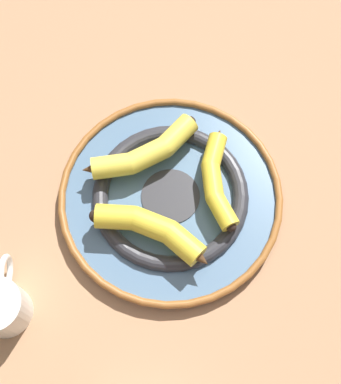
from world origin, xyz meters
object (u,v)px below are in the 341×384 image
(banana_a, at_px, (144,153))
(coffee_mug, at_px, (1,306))
(banana_b, at_px, (216,179))
(decorative_bowl, at_px, (170,197))
(banana_c, at_px, (153,229))

(banana_a, height_order, coffee_mug, coffee_mug)
(banana_b, bearing_deg, decorative_bowl, -82.28)
(decorative_bowl, bearing_deg, banana_b, 26.76)
(decorative_bowl, xyz_separation_m, banana_c, (-0.01, -0.08, 0.04))
(banana_a, relative_size, coffee_mug, 1.41)
(banana_b, relative_size, banana_c, 0.85)
(decorative_bowl, xyz_separation_m, coffee_mug, (-0.21, -0.24, 0.02))
(banana_a, relative_size, banana_b, 0.99)
(decorative_bowl, relative_size, banana_a, 2.17)
(banana_a, bearing_deg, decorative_bowl, -83.27)
(decorative_bowl, height_order, coffee_mug, coffee_mug)
(decorative_bowl, xyz_separation_m, banana_a, (-0.06, 0.05, 0.04))
(banana_b, height_order, banana_c, banana_c)
(banana_a, bearing_deg, coffee_mug, -158.98)
(banana_b, xyz_separation_m, banana_c, (-0.08, -0.11, 0.00))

